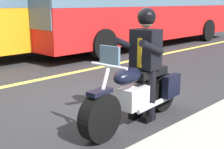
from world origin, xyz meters
TOP-DOWN VIEW (x-y plane):
  - ground_plane at (0.00, 0.00)m, footprint 80.00×80.00m
  - lane_center_stripe at (0.00, -2.00)m, footprint 60.00×0.16m
  - motorcycle_main at (0.20, 1.34)m, footprint 2.22×0.70m
  - rider_main at (0.01, 1.32)m, footprint 0.65×0.58m
  - bus_far at (-6.58, -3.92)m, footprint 11.05×2.70m

SIDE VIEW (x-z plane):
  - ground_plane at x=0.00m, z-range 0.00..0.00m
  - lane_center_stripe at x=0.00m, z-range 0.00..0.01m
  - motorcycle_main at x=0.20m, z-range -0.18..1.08m
  - rider_main at x=0.01m, z-range 0.17..1.91m
  - bus_far at x=-6.58m, z-range 0.22..3.52m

